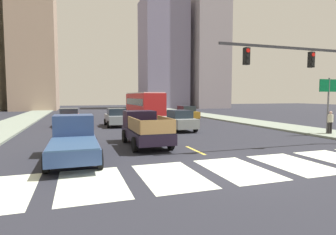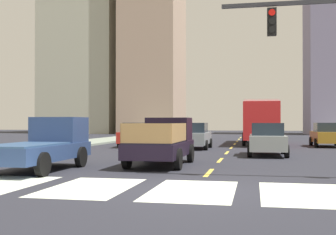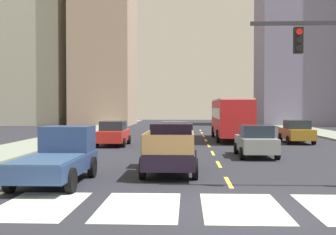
% 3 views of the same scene
% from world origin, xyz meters
% --- Properties ---
extents(ground_plane, '(160.00, 160.00, 0.00)m').
position_xyz_m(ground_plane, '(0.00, 0.00, 0.00)').
color(ground_plane, '#262730').
extents(sidewalk_left, '(3.81, 110.00, 0.15)m').
position_xyz_m(sidewalk_left, '(-12.10, 18.00, 0.07)').
color(sidewalk_left, gray).
rests_on(sidewalk_left, ground).
extents(crosswalk_stripe_1, '(2.15, 3.68, 0.01)m').
position_xyz_m(crosswalk_stripe_1, '(-5.54, 0.00, 0.00)').
color(crosswalk_stripe_1, silver).
rests_on(crosswalk_stripe_1, ground).
extents(crosswalk_stripe_2, '(2.15, 3.68, 0.01)m').
position_xyz_m(crosswalk_stripe_2, '(-2.77, 0.00, 0.00)').
color(crosswalk_stripe_2, silver).
rests_on(crosswalk_stripe_2, ground).
extents(crosswalk_stripe_3, '(2.15, 3.68, 0.01)m').
position_xyz_m(crosswalk_stripe_3, '(0.00, 0.00, 0.00)').
color(crosswalk_stripe_3, silver).
rests_on(crosswalk_stripe_3, ground).
extents(lane_dash_0, '(0.16, 2.40, 0.01)m').
position_xyz_m(lane_dash_0, '(0.00, 4.00, 0.00)').
color(lane_dash_0, '#E1C545').
rests_on(lane_dash_0, ground).
extents(lane_dash_1, '(0.16, 2.40, 0.01)m').
position_xyz_m(lane_dash_1, '(0.00, 9.00, 0.00)').
color(lane_dash_1, '#E1C545').
rests_on(lane_dash_1, ground).
extents(lane_dash_2, '(0.16, 2.40, 0.01)m').
position_xyz_m(lane_dash_2, '(0.00, 14.00, 0.00)').
color(lane_dash_2, '#E1C545').
rests_on(lane_dash_2, ground).
extents(lane_dash_3, '(0.16, 2.40, 0.01)m').
position_xyz_m(lane_dash_3, '(0.00, 19.00, 0.00)').
color(lane_dash_3, '#E1C545').
rests_on(lane_dash_3, ground).
extents(lane_dash_4, '(0.16, 2.40, 0.01)m').
position_xyz_m(lane_dash_4, '(0.00, 24.00, 0.00)').
color(lane_dash_4, '#E1C545').
rests_on(lane_dash_4, ground).
extents(lane_dash_5, '(0.16, 2.40, 0.01)m').
position_xyz_m(lane_dash_5, '(0.00, 29.00, 0.00)').
color(lane_dash_5, '#E1C545').
rests_on(lane_dash_5, ground).
extents(lane_dash_6, '(0.16, 2.40, 0.01)m').
position_xyz_m(lane_dash_6, '(0.00, 34.00, 0.00)').
color(lane_dash_6, '#E1C545').
rests_on(lane_dash_6, ground).
extents(lane_dash_7, '(0.16, 2.40, 0.01)m').
position_xyz_m(lane_dash_7, '(0.00, 39.00, 0.00)').
color(lane_dash_7, '#E1C545').
rests_on(lane_dash_7, ground).
extents(pickup_stakebed, '(2.18, 5.20, 1.96)m').
position_xyz_m(pickup_stakebed, '(-2.17, 6.56, 0.94)').
color(pickup_stakebed, black).
rests_on(pickup_stakebed, ground).
extents(pickup_dark, '(2.18, 5.20, 1.96)m').
position_xyz_m(pickup_dark, '(-6.10, 3.84, 0.92)').
color(pickup_dark, navy).
rests_on(pickup_dark, ground).
extents(city_bus, '(2.72, 10.80, 3.32)m').
position_xyz_m(city_bus, '(2.04, 24.26, 1.95)').
color(city_bus, red).
rests_on(city_bus, ground).
extents(sedan_near_left, '(2.02, 4.40, 1.72)m').
position_xyz_m(sedan_near_left, '(2.22, 12.22, 0.86)').
color(sedan_near_left, gray).
rests_on(sedan_near_left, ground).
extents(sedan_far, '(2.02, 4.40, 1.72)m').
position_xyz_m(sedan_far, '(-2.33, 17.24, 0.86)').
color(sedan_far, gray).
rests_on(sedan_far, ground).
extents(sedan_near_right, '(2.02, 4.40, 1.72)m').
position_xyz_m(sedan_near_right, '(-6.61, 18.66, 0.86)').
color(sedan_near_right, red).
rests_on(sedan_near_right, ground).
extents(sedan_mid, '(2.02, 4.40, 1.72)m').
position_xyz_m(sedan_mid, '(6.63, 21.46, 0.86)').
color(sedan_mid, '#9E701F').
rests_on(sedan_mid, ground).
extents(block_mid_right, '(11.95, 7.42, 34.47)m').
position_xyz_m(block_mid_right, '(-25.54, 53.38, 17.23)').
color(block_mid_right, '#B3B49E').
rests_on(block_mid_right, ground).
extents(block_low_right, '(10.07, 9.72, 25.53)m').
position_xyz_m(block_low_right, '(13.99, 54.03, 12.77)').
color(block_low_right, gray).
rests_on(block_low_right, ground).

